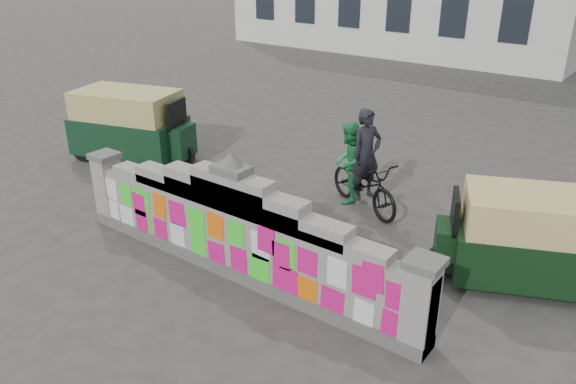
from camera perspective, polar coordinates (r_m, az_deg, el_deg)
name	(u,v)px	position (r m, az deg, el deg)	size (l,w,h in m)	color
ground	(236,273)	(8.89, -5.31, -8.19)	(100.00, 100.00, 0.00)	#383533
parapet_wall	(234,231)	(8.51, -5.53, -3.94)	(6.48, 0.44, 2.01)	#4C4C49
cyclist_bike	(364,184)	(10.76, 7.76, 0.78)	(0.68, 1.94, 1.02)	black
cyclist_rider	(365,167)	(10.63, 7.87, 2.54)	(0.63, 0.41, 1.73)	black
pedestrian	(348,163)	(10.95, 6.15, 2.97)	(0.78, 0.61, 1.61)	#28954E
rickshaw_left	(132,124)	(13.65, -15.61, 6.66)	(3.02, 2.02, 1.62)	#10321C
rickshaw_right	(530,238)	(8.98, 23.36, -4.35)	(2.69, 2.02, 1.45)	black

